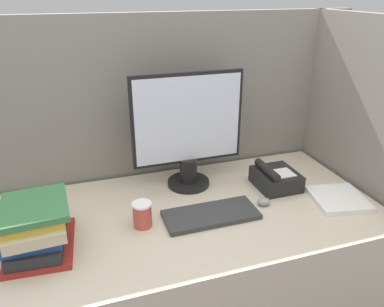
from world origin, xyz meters
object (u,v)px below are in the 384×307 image
at_px(keyboard, 211,215).
at_px(coffee_cup, 142,214).
at_px(mouse, 264,202).
at_px(desk_telephone, 275,178).
at_px(monitor, 188,134).
at_px(book_stack, 35,227).

xyz_separation_m(keyboard, coffee_cup, (-0.27, 0.03, 0.04)).
bearing_deg(coffee_cup, mouse, -1.36).
height_order(coffee_cup, desk_telephone, desk_telephone).
bearing_deg(keyboard, mouse, 3.30).
distance_m(monitor, keyboard, 0.38).
bearing_deg(monitor, keyboard, -89.39).
height_order(mouse, desk_telephone, desk_telephone).
bearing_deg(coffee_cup, keyboard, -5.53).
bearing_deg(mouse, keyboard, -176.70).
height_order(monitor, mouse, monitor).
relative_size(mouse, coffee_cup, 0.56).
xyz_separation_m(monitor, coffee_cup, (-0.27, -0.26, -0.20)).
xyz_separation_m(coffee_cup, desk_telephone, (0.64, 0.12, -0.01)).
xyz_separation_m(monitor, keyboard, (0.00, -0.29, -0.24)).
bearing_deg(desk_telephone, monitor, 158.43).
relative_size(keyboard, mouse, 6.71).
distance_m(mouse, coffee_cup, 0.52).
xyz_separation_m(mouse, desk_telephone, (0.13, 0.13, 0.03)).
relative_size(keyboard, book_stack, 1.26).
distance_m(monitor, desk_telephone, 0.45).
bearing_deg(book_stack, mouse, 0.91).
relative_size(monitor, mouse, 9.28).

